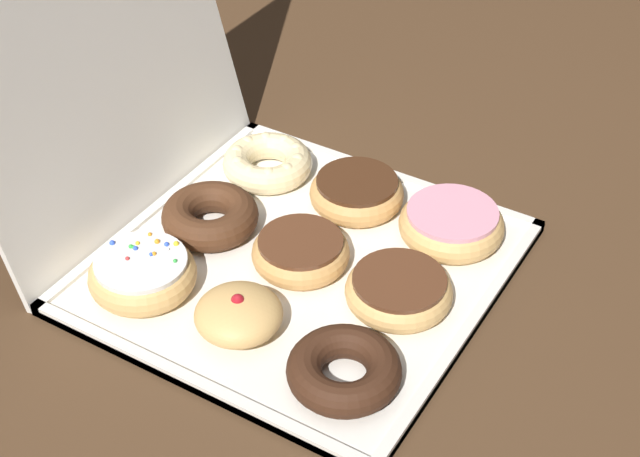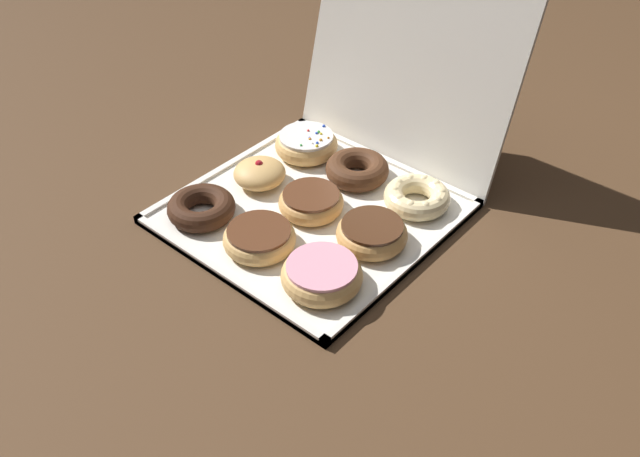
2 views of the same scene
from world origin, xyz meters
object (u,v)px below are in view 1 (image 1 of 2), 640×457
Objects in this scene: chocolate_frosted_donut_4 at (301,249)px; cruller_donut_8 at (268,162)px; sprinkle_donut_6 at (142,274)px; donut_box at (301,267)px; chocolate_cake_ring_donut_0 at (344,370)px; chocolate_cake_ring_donut_7 at (208,218)px; jelly_filled_donut_3 at (237,314)px; chocolate_frosted_donut_1 at (399,290)px; pink_frosted_donut_2 at (452,224)px; chocolate_frosted_donut_5 at (356,192)px.

chocolate_frosted_donut_4 and cruller_donut_8 have the same top height.
donut_box is at bearing -45.84° from sprinkle_donut_6.
cruller_donut_8 reaches higher than chocolate_cake_ring_donut_0.
chocolate_cake_ring_donut_7 is at bearing 94.00° from chocolate_frosted_donut_4.
sprinkle_donut_6 is at bearing 90.62° from jelly_filled_donut_3.
chocolate_frosted_donut_1 is 1.26× the size of jelly_filled_donut_3.
sprinkle_donut_6 is (-0.25, 0.25, 0.00)m from pink_frosted_donut_2.
jelly_filled_donut_3 is 0.12m from sprinkle_donut_6.
chocolate_frosted_donut_1 is at bearing 2.98° from chocolate_cake_ring_donut_0.
donut_box is 4.55× the size of jelly_filled_donut_3.
chocolate_cake_ring_donut_0 is 1.23× the size of jelly_filled_donut_3.
donut_box is 3.69× the size of chocolate_cake_ring_donut_7.
chocolate_cake_ring_donut_7 is at bearing 91.06° from chocolate_frosted_donut_1.
pink_frosted_donut_2 reaches higher than cruller_donut_8.
chocolate_frosted_donut_1 is 0.12m from chocolate_frosted_donut_4.
jelly_filled_donut_3 is (-0.12, 0.12, 0.00)m from chocolate_frosted_donut_1.
pink_frosted_donut_2 is at bearing -89.02° from chocolate_frosted_donut_5.
chocolate_frosted_donut_5 reaches higher than chocolate_frosted_donut_1.
sprinkle_donut_6 reaches higher than pink_frosted_donut_2.
chocolate_frosted_donut_1 is at bearing -116.69° from cruller_donut_8.
chocolate_frosted_donut_1 is 0.17m from jelly_filled_donut_3.
jelly_filled_donut_3 is at bearing -89.38° from sprinkle_donut_6.
chocolate_frosted_donut_1 is at bearing 179.61° from pink_frosted_donut_2.
chocolate_cake_ring_donut_0 is at bearing -178.71° from pink_frosted_donut_2.
chocolate_cake_ring_donut_7 is (-0.13, 0.12, -0.00)m from chocolate_frosted_donut_5.
chocolate_frosted_donut_1 and cruller_donut_8 have the same top height.
chocolate_cake_ring_donut_0 is at bearing -153.02° from chocolate_frosted_donut_5.
chocolate_cake_ring_donut_0 is 0.36m from cruller_donut_8.
chocolate_cake_ring_donut_0 and chocolate_frosted_donut_4 have the same top height.
sprinkle_donut_6 is 0.25m from cruller_donut_8.
donut_box is at bearing 136.33° from pink_frosted_donut_2.
jelly_filled_donut_3 is 0.81× the size of chocolate_cake_ring_donut_7.
chocolate_frosted_donut_1 is at bearing -88.94° from chocolate_cake_ring_donut_7.
pink_frosted_donut_2 is at bearing -0.39° from chocolate_frosted_donut_1.
chocolate_frosted_donut_5 reaches higher than donut_box.
jelly_filled_donut_3 reaches higher than sprinkle_donut_6.
donut_box is 3.62× the size of chocolate_frosted_donut_1.
donut_box is at bearing -149.80° from chocolate_frosted_donut_4.
chocolate_cake_ring_donut_0 is (-0.13, -0.13, 0.02)m from donut_box.
pink_frosted_donut_2 is (0.13, -0.00, 0.00)m from chocolate_frosted_donut_1.
jelly_filled_donut_3 is 0.81× the size of cruller_donut_8.
cruller_donut_8 is (0.12, 0.13, 0.02)m from donut_box.
sprinkle_donut_6 reaches higher than donut_box.
chocolate_cake_ring_donut_0 is at bearing -134.70° from donut_box.
chocolate_cake_ring_donut_0 is at bearing -135.07° from chocolate_frosted_donut_4.
pink_frosted_donut_2 is at bearing -43.67° from donut_box.
chocolate_frosted_donut_1 is 1.01× the size of chocolate_frosted_donut_5.
cruller_donut_8 is (0.13, 0.00, -0.00)m from chocolate_cake_ring_donut_7.
pink_frosted_donut_2 is 1.08× the size of chocolate_cake_ring_donut_7.
chocolate_cake_ring_donut_0 is 0.13m from chocolate_frosted_donut_1.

